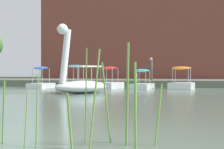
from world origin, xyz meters
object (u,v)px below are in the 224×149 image
(pedal_boat_orange, at_px, (182,82))
(tree_broadleaf_left, at_px, (112,48))
(pedal_boat_teal, at_px, (76,82))
(pedal_boat_blue, at_px, (41,82))
(swan_boat, at_px, (79,81))
(pedal_boat_red, at_px, (109,82))
(parked_van, at_px, (165,69))
(person_on_path, at_px, (151,68))
(pedal_boat_cyan, at_px, (142,83))

(pedal_boat_orange, relative_size, tree_broadleaf_left, 0.38)
(pedal_boat_teal, height_order, pedal_boat_blue, pedal_boat_teal)
(swan_boat, xyz_separation_m, tree_broadleaf_left, (-1.68, 19.61, 3.03))
(pedal_boat_red, xyz_separation_m, parked_van, (3.37, 10.80, 1.01))
(tree_broadleaf_left, relative_size, person_on_path, 3.77)
(pedal_boat_teal, bearing_deg, swan_boat, -72.47)
(pedal_boat_orange, xyz_separation_m, pedal_boat_cyan, (-2.58, -0.36, -0.04))
(parked_van, bearing_deg, pedal_boat_cyan, -95.51)
(swan_boat, distance_m, person_on_path, 10.88)
(pedal_boat_teal, bearing_deg, pedal_boat_orange, 3.81)
(pedal_boat_orange, relative_size, parked_van, 0.55)
(tree_broadleaf_left, xyz_separation_m, person_on_path, (4.71, -9.19, -2.17))
(swan_boat, xyz_separation_m, pedal_boat_teal, (-1.80, 5.68, -0.16))
(tree_broadleaf_left, height_order, person_on_path, tree_broadleaf_left)
(swan_boat, height_order, pedal_boat_teal, swan_boat)
(swan_boat, bearing_deg, pedal_boat_red, 85.38)
(swan_boat, bearing_deg, tree_broadleaf_left, 94.91)
(pedal_boat_teal, xyz_separation_m, person_on_path, (4.82, 4.74, 1.02))
(pedal_boat_cyan, height_order, person_on_path, person_on_path)
(pedal_boat_cyan, distance_m, tree_broadleaf_left, 14.88)
(tree_broadleaf_left, distance_m, person_on_path, 10.56)
(pedal_boat_orange, height_order, parked_van, parked_van)
(pedal_boat_red, relative_size, person_on_path, 1.33)
(tree_broadleaf_left, bearing_deg, pedal_boat_red, -80.86)
(swan_boat, relative_size, pedal_boat_blue, 1.61)
(person_on_path, bearing_deg, pedal_boat_blue, -148.90)
(pedal_boat_cyan, xyz_separation_m, pedal_boat_teal, (-4.58, -0.12, 0.06))
(pedal_boat_red, relative_size, pedal_boat_blue, 1.05)
(pedal_boat_red, bearing_deg, pedal_boat_cyan, -7.15)
(pedal_boat_orange, bearing_deg, pedal_boat_cyan, -172.04)
(pedal_boat_teal, bearing_deg, pedal_boat_red, 10.02)
(parked_van, bearing_deg, pedal_boat_orange, -81.97)
(pedal_boat_cyan, bearing_deg, parked_van, 84.49)
(pedal_boat_blue, bearing_deg, pedal_boat_cyan, -1.20)
(pedal_boat_teal, bearing_deg, tree_broadleaf_left, 89.55)
(pedal_boat_cyan, height_order, pedal_boat_blue, pedal_boat_blue)
(pedal_boat_blue, bearing_deg, swan_boat, -53.62)
(pedal_boat_red, height_order, pedal_boat_teal, pedal_boat_teal)
(pedal_boat_red, height_order, tree_broadleaf_left, tree_broadleaf_left)
(pedal_boat_blue, bearing_deg, tree_broadleaf_left, 78.83)
(pedal_boat_teal, bearing_deg, parked_van, 63.23)
(tree_broadleaf_left, bearing_deg, swan_boat, -85.09)
(pedal_boat_orange, xyz_separation_m, pedal_boat_red, (-4.88, -0.07, -0.02))
(swan_boat, relative_size, parked_van, 0.79)
(pedal_boat_cyan, relative_size, person_on_path, 1.33)
(pedal_boat_orange, relative_size, person_on_path, 1.42)
(pedal_boat_cyan, xyz_separation_m, parked_van, (1.07, 11.09, 1.02))
(tree_broadleaf_left, relative_size, parked_van, 1.46)
(pedal_boat_red, height_order, person_on_path, person_on_path)
(pedal_boat_red, xyz_separation_m, person_on_path, (2.53, 4.33, 1.06))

